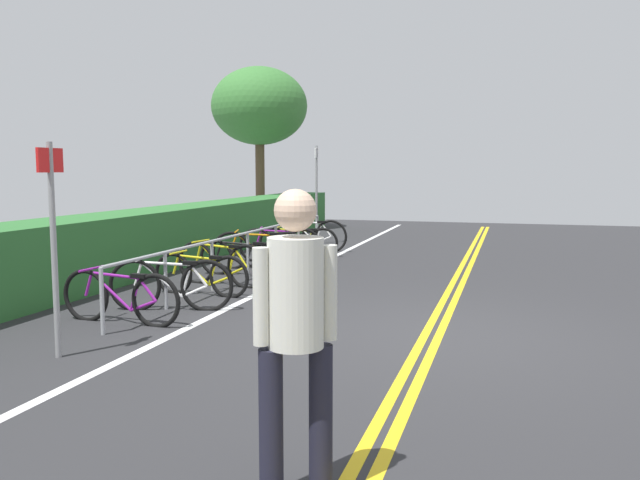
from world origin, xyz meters
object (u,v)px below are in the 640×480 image
(bicycle_6, at_px, (280,245))
(tree_mid, at_px, (259,107))
(sign_post_near, at_px, (53,229))
(bicycle_4, at_px, (244,258))
(bicycle_0, at_px, (120,297))
(bicycle_7, at_px, (299,242))
(bicycle_5, at_px, (260,250))
(bicycle_1, at_px, (171,285))
(bicycle_3, at_px, (221,264))
(pedestrian, at_px, (296,321))
(bike_rack, at_px, (248,243))
(bicycle_8, at_px, (310,235))
(bicycle_2, at_px, (201,275))
(sign_post_far, at_px, (316,186))

(bicycle_6, height_order, tree_mid, tree_mid)
(sign_post_near, bearing_deg, bicycle_4, 2.34)
(bicycle_0, bearing_deg, bicycle_7, -1.34)
(bicycle_4, height_order, bicycle_5, bicycle_5)
(bicycle_1, bearing_deg, bicycle_4, 3.83)
(bicycle_3, relative_size, tree_mid, 0.34)
(sign_post_near, bearing_deg, bicycle_7, 0.61)
(bicycle_0, height_order, pedestrian, pedestrian)
(bike_rack, distance_m, bicycle_1, 2.89)
(bicycle_5, height_order, pedestrian, pedestrian)
(bike_rack, distance_m, bicycle_0, 3.74)
(bicycle_6, distance_m, sign_post_near, 7.18)
(bicycle_6, xyz_separation_m, tree_mid, (6.60, 3.07, 3.47))
(bicycle_8, bearing_deg, bicycle_3, 179.31)
(bicycle_4, distance_m, bicycle_6, 1.88)
(bike_rack, distance_m, bicycle_6, 1.94)
(sign_post_near, bearing_deg, bicycle_2, 1.87)
(bicycle_4, height_order, tree_mid, tree_mid)
(bicycle_4, distance_m, bicycle_8, 3.69)
(bicycle_5, bearing_deg, sign_post_near, -177.63)
(bicycle_3, xyz_separation_m, bicycle_8, (4.69, -0.06, 0.01))
(tree_mid, bearing_deg, sign_post_far, -139.71)
(tree_mid, bearing_deg, bicycle_5, -158.39)
(bicycle_6, relative_size, sign_post_near, 0.76)
(tree_mid, bearing_deg, bike_rack, -159.67)
(bicycle_4, relative_size, pedestrian, 0.96)
(bike_rack, bearing_deg, bicycle_0, 178.07)
(bicycle_3, distance_m, bicycle_5, 1.87)
(bike_rack, distance_m, tree_mid, 9.64)
(bicycle_0, height_order, bicycle_2, bicycle_0)
(bicycle_0, xyz_separation_m, sign_post_near, (-1.46, -0.24, 0.98))
(bicycle_3, distance_m, bicycle_7, 3.73)
(bicycle_7, height_order, pedestrian, pedestrian)
(bicycle_0, bearing_deg, bicycle_8, -0.87)
(bicycle_6, distance_m, sign_post_far, 3.41)
(bicycle_1, relative_size, bicycle_2, 1.03)
(sign_post_far, bearing_deg, bicycle_1, -177.31)
(bike_rack, bearing_deg, bicycle_3, 175.90)
(bicycle_8, bearing_deg, bicycle_2, -179.86)
(bicycle_4, bearing_deg, bicycle_0, 179.64)
(bicycle_1, height_order, bicycle_4, bicycle_1)
(bicycle_6, bearing_deg, sign_post_far, 3.43)
(bicycle_6, bearing_deg, bicycle_8, -2.47)
(bicycle_3, relative_size, bicycle_5, 0.97)
(bicycle_8, distance_m, sign_post_near, 8.97)
(pedestrian, height_order, sign_post_near, sign_post_near)
(bicycle_2, bearing_deg, bicycle_4, 3.19)
(bicycle_0, height_order, bicycle_8, bicycle_8)
(bicycle_1, xyz_separation_m, sign_post_near, (-2.31, -0.02, 0.96))
(bicycle_1, distance_m, bicycle_7, 5.65)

